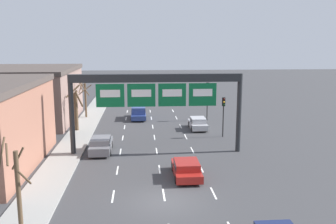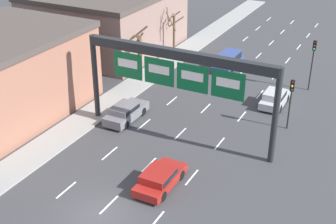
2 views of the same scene
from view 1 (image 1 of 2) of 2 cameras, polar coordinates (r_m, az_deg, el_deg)
ground_plane at (r=24.16m, az=-0.49°, el=-13.43°), size 220.00×220.00×0.00m
sidewalk_left at (r=24.95m, az=-19.67°, el=-13.09°), size 2.80×110.00×0.15m
lane_dashes at (r=36.88m, az=-1.92°, el=-4.85°), size 6.72×67.00×0.01m
sign_gantry at (r=32.65m, az=-1.75°, el=3.37°), size 15.24×0.70×7.12m
building_far at (r=50.20m, az=-21.85°, el=2.48°), size 13.81×15.10×6.74m
car_silver at (r=42.84m, az=4.57°, el=-1.67°), size 1.81×4.02×1.38m
car_red at (r=27.89m, az=2.83°, el=-8.56°), size 1.93×4.32×1.27m
suv_blue at (r=48.59m, az=-4.52°, el=0.05°), size 1.90×4.89×1.68m
car_grey at (r=34.42m, az=-10.17°, el=-4.86°), size 1.83×4.54×1.40m
traffic_light_near_gantry at (r=39.29m, az=8.45°, el=0.50°), size 0.30×0.35×4.19m
traffic_light_mid_block at (r=47.33m, az=6.03°, el=2.81°), size 0.30×0.35×4.83m
tree_bare_closest at (r=21.27m, az=-22.07°, el=-10.06°), size 1.46×1.58×4.82m
tree_bare_second at (r=49.69m, az=-12.56°, el=2.34°), size 1.76×2.07×5.17m
tree_bare_third at (r=42.60m, az=-13.85°, el=0.58°), size 2.00×2.01×4.99m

